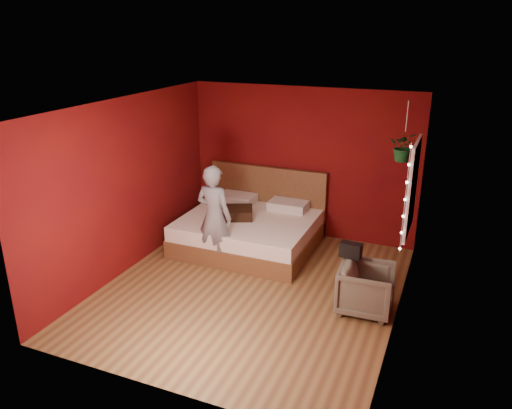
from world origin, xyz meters
The scene contains 10 objects.
floor centered at (0.00, 0.00, 0.00)m, with size 4.50×4.50×0.00m, color olive.
room_walls centered at (0.00, 0.00, 1.68)m, with size 4.04×4.54×2.62m.
window centered at (1.97, 0.90, 1.50)m, with size 0.05×0.97×1.27m.
fairy_lights centered at (1.94, 0.37, 1.50)m, with size 0.04×0.04×1.45m.
bed centered at (-0.60, 1.38, 0.31)m, with size 2.16×1.84×1.19m.
person centered at (-0.82, 0.50, 0.81)m, with size 0.59×0.39×1.61m, color gray.
armchair centered at (1.60, 0.07, 0.32)m, with size 0.69×0.70×0.64m, color #6A6954.
handbag centered at (1.33, 0.27, 0.74)m, with size 0.28×0.14×0.20m, color black.
throw_pillow centered at (-0.75, 1.24, 0.62)m, with size 0.46×0.46×0.16m, color #312010.
hanging_plant centered at (1.77, 1.23, 1.97)m, with size 0.38×0.34×0.84m.
Camera 1 is at (2.48, -5.76, 3.57)m, focal length 35.00 mm.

